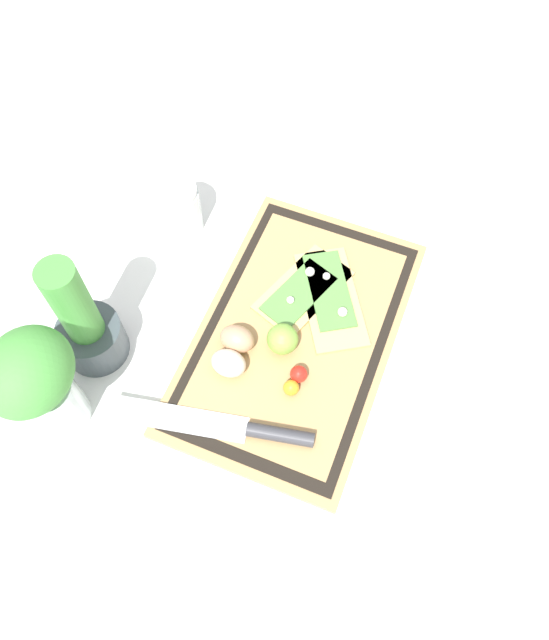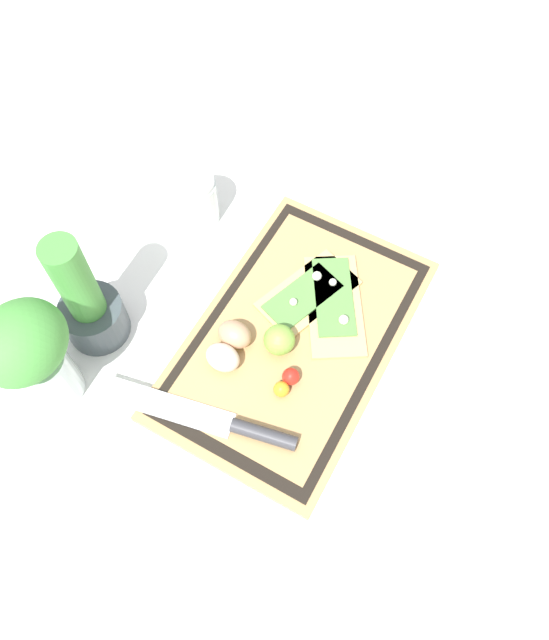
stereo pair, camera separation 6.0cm
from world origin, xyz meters
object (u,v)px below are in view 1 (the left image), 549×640
(pizza_slice_far, at_px, (302,291))
(egg_brown, at_px, (237,339))
(lime, at_px, (283,339))
(cherry_tomato_red, at_px, (299,374))
(pizza_slice_near, at_px, (331,297))
(knife, at_px, (245,429))
(sauce_jar, at_px, (179,211))
(herb_glass, at_px, (37,382))
(herb_pot, at_px, (85,326))
(egg_pink, at_px, (229,363))
(cherry_tomato_yellow, at_px, (291,388))

(pizza_slice_far, xyz_separation_m, egg_brown, (-0.13, 0.06, 0.02))
(lime, height_order, cherry_tomato_red, lime)
(pizza_slice_near, bearing_deg, knife, 170.80)
(pizza_slice_far, bearing_deg, cherry_tomato_red, -161.62)
(pizza_slice_far, relative_size, sauce_jar, 1.85)
(pizza_slice_far, relative_size, herb_glass, 0.86)
(knife, xyz_separation_m, herb_pot, (0.04, 0.28, 0.06))
(egg_brown, relative_size, herb_pot, 0.24)
(pizza_slice_near, bearing_deg, herb_glass, 137.01)
(cherry_tomato_red, bearing_deg, herb_glass, 120.31)
(pizza_slice_near, bearing_deg, sauce_jar, 80.02)
(knife, xyz_separation_m, egg_pink, (0.08, 0.06, 0.01))
(pizza_slice_far, xyz_separation_m, herb_pot, (-0.21, 0.27, 0.06))
(herb_pot, bearing_deg, egg_pink, -79.29)
(cherry_tomato_red, height_order, herb_glass, herb_glass)
(pizza_slice_near, distance_m, cherry_tomato_yellow, 0.18)
(knife, distance_m, cherry_tomato_red, 0.12)
(cherry_tomato_yellow, distance_m, herb_pot, 0.32)
(pizza_slice_near, height_order, herb_pot, herb_pot)
(pizza_slice_near, relative_size, herb_glass, 0.96)
(pizza_slice_far, distance_m, knife, 0.26)
(pizza_slice_near, bearing_deg, lime, 159.16)
(egg_pink, xyz_separation_m, cherry_tomato_red, (0.03, -0.11, -0.01))
(cherry_tomato_yellow, relative_size, herb_glass, 0.11)
(pizza_slice_far, relative_size, egg_pink, 3.37)
(knife, bearing_deg, cherry_tomato_yellow, -25.43)
(egg_brown, distance_m, herb_glass, 0.30)
(sauce_jar, bearing_deg, cherry_tomato_red, -124.17)
(knife, relative_size, herb_glass, 1.42)
(lime, xyz_separation_m, sauce_jar, (0.16, 0.26, 0.00))
(cherry_tomato_yellow, bearing_deg, cherry_tomato_red, -6.66)
(lime, relative_size, sauce_jar, 0.50)
(cherry_tomato_yellow, distance_m, sauce_jar, 0.38)
(lime, relative_size, herb_glass, 0.23)
(pizza_slice_near, xyz_separation_m, lime, (-0.11, 0.04, 0.02))
(sauce_jar, bearing_deg, herb_glass, 178.37)
(egg_brown, xyz_separation_m, herb_pot, (-0.08, 0.21, 0.04))
(lime, bearing_deg, pizza_slice_near, -20.84)
(pizza_slice_near, distance_m, sauce_jar, 0.31)
(herb_pot, relative_size, sauce_jar, 2.32)
(knife, bearing_deg, egg_pink, 36.86)
(cherry_tomato_red, relative_size, sauce_jar, 0.27)
(pizza_slice_near, xyz_separation_m, herb_glass, (-0.33, 0.31, 0.11))
(egg_brown, distance_m, herb_pot, 0.23)
(egg_pink, distance_m, cherry_tomato_red, 0.11)
(cherry_tomato_yellow, relative_size, sauce_jar, 0.25)
(cherry_tomato_red, height_order, cherry_tomato_yellow, cherry_tomato_red)
(lime, bearing_deg, cherry_tomato_red, -133.75)
(egg_brown, bearing_deg, egg_pink, -174.58)
(egg_brown, relative_size, lime, 1.11)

